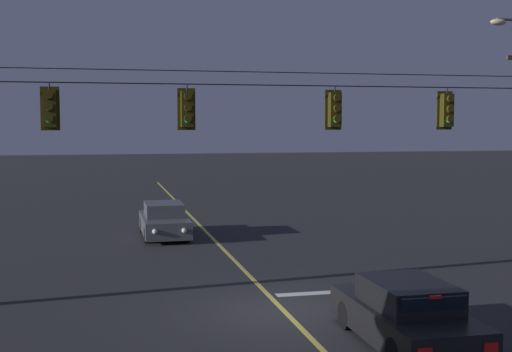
{
  "coord_description": "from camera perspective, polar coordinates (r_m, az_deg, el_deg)",
  "views": [
    {
      "loc": [
        -4.37,
        -15.98,
        4.63
      ],
      "look_at": [
        0.0,
        3.13,
        3.12
      ],
      "focal_mm": 47.79,
      "sensor_mm": 36.0,
      "label": 1
    }
  ],
  "objects": [
    {
      "name": "car_waiting_near_lane",
      "position": [
        14.8,
        12.44,
        -11.31
      ],
      "size": [
        1.8,
        4.33,
        1.39
      ],
      "color": "black",
      "rests_on": "ground"
    },
    {
      "name": "lane_centre_stripe",
      "position": [
        24.93,
        -2.58,
        -6.31
      ],
      "size": [
        0.14,
        60.0,
        0.01
      ],
      "primitive_type": "cube",
      "color": "#D1C64C",
      "rests_on": "ground"
    },
    {
      "name": "ground_plane",
      "position": [
        17.2,
        2.37,
        -11.23
      ],
      "size": [
        180.0,
        180.0,
        0.0
      ],
      "primitive_type": "plane",
      "color": "#28282B"
    },
    {
      "name": "car_oncoming_lead",
      "position": [
        28.27,
        -7.69,
        -3.75
      ],
      "size": [
        1.8,
        4.42,
        1.39
      ],
      "color": "#4C4C51",
      "rests_on": "ground"
    },
    {
      "name": "stop_bar_paint",
      "position": [
        19.16,
        6.71,
        -9.61
      ],
      "size": [
        3.4,
        0.36,
        0.01
      ],
      "primitive_type": "cube",
      "color": "silver",
      "rests_on": "ground"
    },
    {
      "name": "traffic_light_right_inner",
      "position": [
        20.59,
        15.71,
        5.33
      ],
      "size": [
        0.48,
        0.41,
        1.22
      ],
      "color": "black"
    },
    {
      "name": "traffic_light_leftmost",
      "position": [
        18.14,
        -16.89,
        5.46
      ],
      "size": [
        0.48,
        0.41,
        1.22
      ],
      "color": "black"
    },
    {
      "name": "signal_span_assembly",
      "position": [
        18.65,
        0.69,
        1.5
      ],
      "size": [
        18.33,
        0.32,
        7.08
      ],
      "color": "#423021",
      "rests_on": "ground"
    },
    {
      "name": "traffic_light_left_inner",
      "position": [
        18.23,
        -5.79,
        5.61
      ],
      "size": [
        0.48,
        0.41,
        1.22
      ],
      "color": "black"
    },
    {
      "name": "traffic_light_centre",
      "position": [
        19.19,
        6.63,
        5.54
      ],
      "size": [
        0.48,
        0.41,
        1.22
      ],
      "color": "black"
    }
  ]
}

